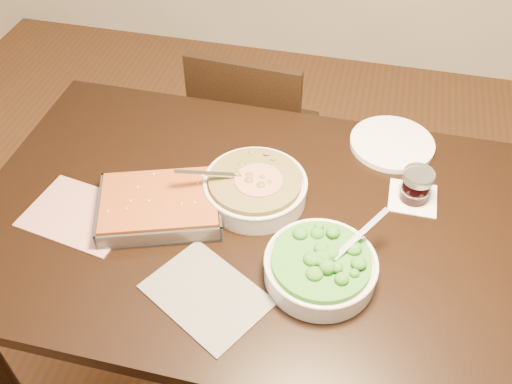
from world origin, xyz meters
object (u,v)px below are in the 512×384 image
Objects in this scene: stew_bowl at (255,187)px; dinner_plate at (392,144)px; baking_dish at (160,205)px; broccoli_bowl at (320,266)px; chair_far at (252,134)px; table at (250,242)px; wine_tumbler at (416,185)px.

dinner_plate is at bearing 41.28° from stew_bowl.
stew_bowl is 0.79× the size of baking_dish.
stew_bowl reaches higher than broccoli_bowl.
broccoli_bowl is 0.32× the size of chair_far.
stew_bowl is at bearing 91.56° from table.
table is at bearing -157.73° from wine_tumbler.
wine_tumbler is (0.20, 0.30, 0.01)m from broccoli_bowl.
table is 3.94× the size of baking_dish.
baking_dish is (-0.22, -0.11, -0.01)m from stew_bowl.
baking_dish is (-0.22, -0.04, 0.12)m from table.
stew_bowl is at bearing 108.20° from chair_far.
baking_dish is at bearing -153.43° from stew_bowl.
chair_far is at bearing 137.92° from wine_tumbler.
stew_bowl is 0.29m from broccoli_bowl.
dinner_plate is (0.33, 0.29, -0.03)m from stew_bowl.
stew_bowl reaches higher than wine_tumbler.
table is 15.97× the size of wine_tumbler.
stew_bowl is at bearing 133.70° from broccoli_bowl.
table is 5.93× the size of dinner_plate.
table is 0.15m from stew_bowl.
baking_dish is 1.50× the size of dinner_plate.
chair_far reaches higher than dinner_plate.
broccoli_bowl is at bearing -32.73° from baking_dish.
baking_dish is (-0.42, 0.10, -0.01)m from broccoli_bowl.
stew_bowl is 0.41m from wine_tumbler.
dinner_plate is (-0.07, 0.20, -0.04)m from wine_tumbler.
stew_bowl is 0.34× the size of chair_far.
wine_tumbler is (0.61, 0.20, 0.02)m from baking_dish.
dinner_plate is (0.33, 0.36, 0.10)m from table.
chair_far reaches higher than table.
wine_tumbler is 0.81m from chair_far.
wine_tumbler is at bearing 56.86° from broccoli_bowl.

